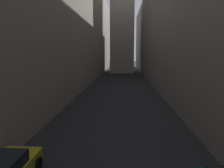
# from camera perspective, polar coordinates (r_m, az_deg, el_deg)

# --- Properties ---
(ground_plane) EXTENTS (264.00, 264.00, 0.00)m
(ground_plane) POSITION_cam_1_polar(r_m,az_deg,el_deg) (38.70, 2.13, -0.54)
(ground_plane) COLOR black
(building_block_left) EXTENTS (10.92, 108.00, 23.02)m
(building_block_left) POSITION_cam_1_polar(r_m,az_deg,el_deg) (42.34, -13.33, 15.61)
(building_block_left) COLOR gray
(building_block_left) RESTS_ON ground
(building_block_right) EXTENTS (13.80, 108.00, 19.95)m
(building_block_right) POSITION_cam_1_polar(r_m,az_deg,el_deg) (42.22, 19.80, 13.28)
(building_block_right) COLOR slate
(building_block_right) RESTS_ON ground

